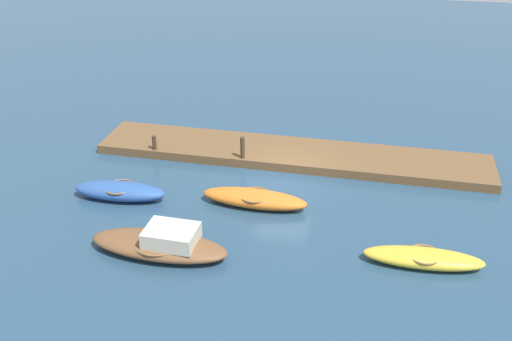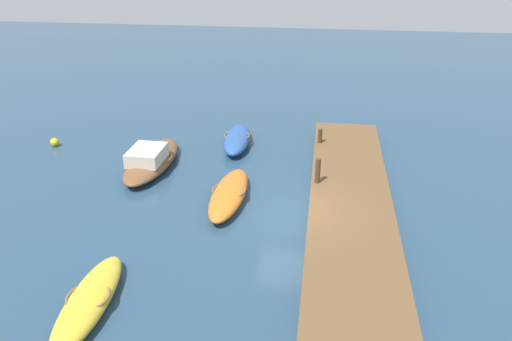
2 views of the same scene
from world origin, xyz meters
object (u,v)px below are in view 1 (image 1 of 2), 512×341
Objects in this scene: motorboat_brown at (161,243)px; mooring_post_west at (243,148)px; rowboat_blue at (120,191)px; rowboat_orange at (255,198)px; rowboat_yellow at (423,258)px; mooring_post_mid_west at (154,142)px.

motorboat_brown is 4.97× the size of mooring_post_west.
motorboat_brown is (-3.16, 3.44, 0.07)m from rowboat_blue.
rowboat_blue is 0.90× the size of rowboat_orange.
motorboat_brown is at bearing 59.50° from rowboat_orange.
mooring_post_mid_west is at bearing -28.73° from rowboat_yellow.
mooring_post_west reaches higher than rowboat_blue.
rowboat_blue is 6.07m from mooring_post_west.
mooring_post_mid_west is (4.39, 0.00, -0.18)m from mooring_post_west.
mooring_post_west reaches higher than motorboat_brown.
rowboat_yellow is 0.82× the size of motorboat_brown.
rowboat_yellow is 14.02m from mooring_post_mid_west.
motorboat_brown reaches higher than rowboat_blue.
rowboat_blue is at bearing 43.44° from mooring_post_west.
mooring_post_west is at bearing -139.89° from rowboat_blue.
motorboat_brown is 7.48× the size of mooring_post_mid_west.
mooring_post_mid_west is at bearing -66.36° from motorboat_brown.
motorboat_brown is at bearing 112.63° from mooring_post_mid_west.
mooring_post_west reaches higher than mooring_post_mid_west.
mooring_post_mid_west is at bearing -93.31° from rowboat_blue.
rowboat_blue is at bearing -11.72° from rowboat_yellow.
rowboat_orange is at bearing -176.55° from rowboat_blue.
mooring_post_west is (1.36, -3.47, 0.61)m from rowboat_orange.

